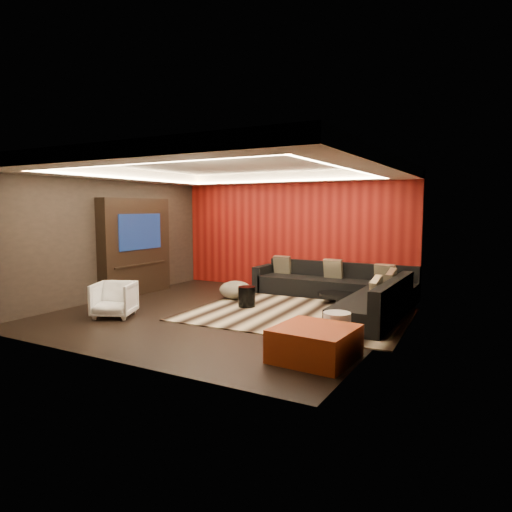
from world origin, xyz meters
The scene contains 26 objects.
floor centered at (0.00, 0.00, -0.01)m, with size 6.00×6.00×0.02m, color black.
ceiling centered at (0.00, 0.00, 2.81)m, with size 6.00×6.00×0.02m, color silver.
wall_back centered at (0.00, 3.01, 1.40)m, with size 6.00×0.02×2.80m, color black.
wall_left centered at (-3.01, 0.00, 1.40)m, with size 0.02×6.00×2.80m, color black.
wall_right centered at (3.01, 0.00, 1.40)m, with size 0.02×6.00×2.80m, color black.
red_feature_wall centered at (0.00, 2.97, 1.40)m, with size 5.98×0.05×2.78m, color #6B0C0A.
soffit_back centered at (0.00, 2.70, 2.69)m, with size 6.00×0.60×0.22m, color silver.
soffit_front centered at (0.00, -2.70, 2.69)m, with size 6.00×0.60×0.22m, color silver.
soffit_left centered at (-2.70, 0.00, 2.69)m, with size 0.60×4.80×0.22m, color silver.
soffit_right centered at (2.70, 0.00, 2.69)m, with size 0.60×4.80×0.22m, color silver.
cove_back centered at (0.00, 2.36, 2.60)m, with size 4.80×0.08×0.04m, color #FFD899.
cove_front centered at (0.00, -2.36, 2.60)m, with size 4.80×0.08×0.04m, color #FFD899.
cove_left centered at (-2.36, 0.00, 2.60)m, with size 0.08×4.80×0.04m, color #FFD899.
cove_right centered at (2.36, 0.00, 2.60)m, with size 0.08×4.80×0.04m, color #FFD899.
tv_surround centered at (-2.85, 0.60, 1.10)m, with size 0.30×2.00×2.20m, color black.
tv_screen centered at (-2.69, 0.60, 1.45)m, with size 0.04×1.30×0.80m, color black.
tv_shelf centered at (-2.69, 0.60, 0.70)m, with size 0.04×1.60×0.04m, color black.
rug centered at (1.20, 0.53, 0.01)m, with size 4.00×3.00×0.02m, color tan.
coffee_table centered at (1.77, 1.78, 0.13)m, with size 1.27×1.27×0.21m, color black.
drum_stool centered at (0.08, 0.62, 0.22)m, with size 0.34×0.34×0.41m, color black.
striped_pouf centered at (-0.55, 1.21, 0.21)m, with size 0.70×0.70×0.38m, color beige.
white_side_table centered at (2.50, -0.97, 0.25)m, with size 0.40×0.40×0.49m, color silver.
orange_ottoman centered at (2.44, -1.67, 0.22)m, with size 0.98×0.98×0.44m, color #A22B14.
armchair centered at (-1.64, -1.23, 0.32)m, with size 0.69×0.71×0.64m, color white.
sectional_sofa centered at (1.73, 1.86, 0.26)m, with size 3.65×3.50×0.75m.
throw_pillows centered at (1.77, 1.89, 0.62)m, with size 3.17×2.78×0.50m.
Camera 1 is at (4.59, -7.11, 1.98)m, focal length 32.00 mm.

